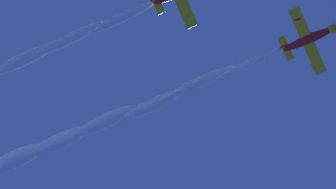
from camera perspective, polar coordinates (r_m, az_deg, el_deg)
name	(u,v)px	position (r m, az deg, el deg)	size (l,w,h in m)	color
airplane_lead	(311,38)	(86.91, 10.71, 4.20)	(7.19, 7.42, 3.51)	red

